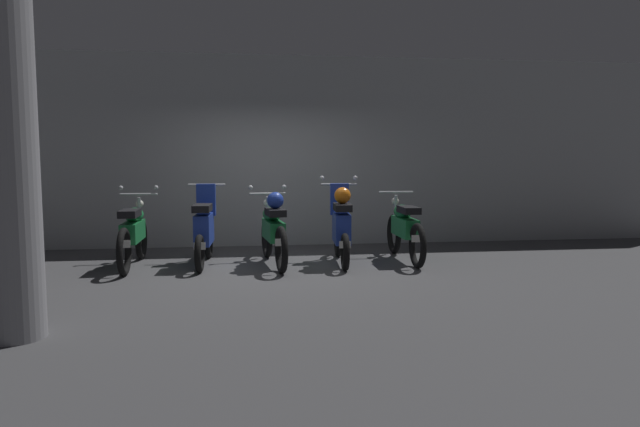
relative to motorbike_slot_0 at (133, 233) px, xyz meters
The scene contains 8 objects.
ground_plane 2.12m from the motorbike_slot_0, 12.32° to the right, with size 80.00×80.00×0.00m, color #424244.
back_wall 2.99m from the motorbike_slot_0, 42.97° to the left, with size 16.00×0.30×3.35m, color #9EA0A3.
motorbike_slot_0 is the anchor object (origin of this frame).
motorbike_slot_1 1.01m from the motorbike_slot_0, ahead, with size 0.56×1.68×1.18m.
motorbike_slot_2 2.02m from the motorbike_slot_0, ahead, with size 0.59×1.95×1.15m.
motorbike_slot_3 3.02m from the motorbike_slot_0, ahead, with size 0.59×1.68×1.29m.
motorbike_slot_4 4.02m from the motorbike_slot_0, ahead, with size 0.56×1.95×1.03m.
support_pillar 3.54m from the motorbike_slot_0, 97.31° to the right, with size 0.51×0.51×3.35m, color gray.
Camera 1 is at (-0.45, -8.19, 1.60)m, focal length 32.79 mm.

